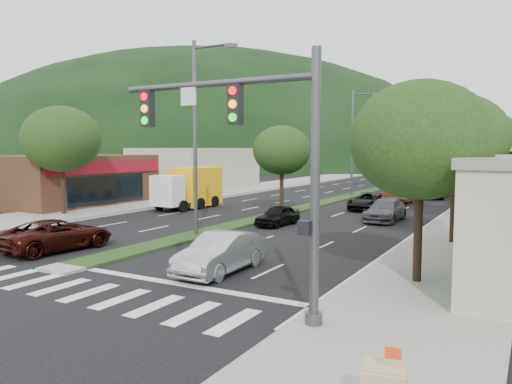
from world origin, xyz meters
The scene contains 27 objects.
ground centered at (0.00, 0.00, 0.00)m, with size 160.00×160.00×0.00m, color black.
sidewalk_right centered at (12.50, 25.00, 0.07)m, with size 5.00×90.00×0.15m, color gray.
sidewalk_left centered at (-13.00, 25.00, 0.07)m, with size 6.00×90.00×0.15m, color gray.
median centered at (0.00, 28.00, 0.06)m, with size 1.60×56.00×0.12m, color #1D3413.
crosswalk centered at (0.00, -2.00, 0.01)m, with size 19.00×2.20×0.01m, color silver.
traffic_signal centered at (9.03, -1.54, 4.65)m, with size 6.12×0.40×7.00m.
shop_left centered at (-18.46, 15.00, 2.01)m, with size 10.15×12.00×4.00m.
bldg_left_far centered at (-19.00, 34.00, 2.30)m, with size 9.00×14.00×4.60m, color #B1AC8D.
hill_far centered at (-80.00, 110.00, 0.00)m, with size 176.00×132.00×82.00m, color black.
tree_r_a centered at (12.00, 4.00, 4.82)m, with size 4.60×4.60×6.63m.
tree_r_b centered at (12.00, 12.00, 5.04)m, with size 4.80×4.80×6.94m.
tree_r_c centered at (12.00, 20.00, 4.75)m, with size 4.40×4.40×6.48m.
tree_r_d centered at (12.00, 30.00, 5.18)m, with size 5.00×5.00×7.17m.
tree_r_e centered at (12.00, 40.00, 4.89)m, with size 4.60×4.60×6.71m.
tree_med_near centered at (0.00, 18.00, 4.43)m, with size 4.00×4.00×6.02m.
tree_med_far centered at (0.00, 44.00, 5.01)m, with size 4.80×4.80×6.94m.
tree_l_a centered at (-12.50, 10.00, 5.18)m, with size 5.20×5.20×7.25m.
streetlight_near centered at (0.21, 8.00, 5.58)m, with size 2.60×0.25×10.00m.
streetlight_mid centered at (0.21, 33.00, 5.58)m, with size 2.60×0.25×10.00m.
sedan_silver centered at (5.35, 2.24, 0.73)m, with size 1.55×4.44×1.46m, color #B4B6BC.
suv_maroon centered at (-3.28, 2.00, 0.70)m, with size 2.33×5.05×1.40m, color black.
car_queue_a centered at (2.09, 13.28, 0.59)m, with size 1.41×3.49×1.19m, color black.
car_queue_b centered at (7.16, 18.28, 0.67)m, with size 1.88×4.63×1.34m, color #4D4E52.
car_queue_c centered at (5.52, 28.28, 0.76)m, with size 1.62×4.63×1.53m, color #43160B.
car_queue_d centered at (4.54, 23.28, 0.64)m, with size 2.13×4.62×1.28m, color black.
box_truck centered at (-7.70, 17.86, 1.46)m, with size 2.49×6.29×3.09m.
motorhome centered at (6.83, 36.73, 1.85)m, with size 3.02×9.11×3.47m.
Camera 1 is at (15.32, -12.86, 4.55)m, focal length 35.00 mm.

